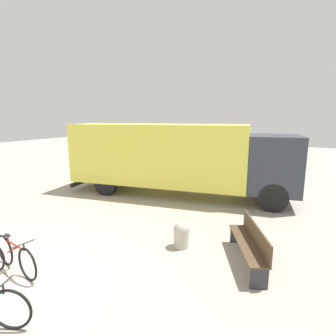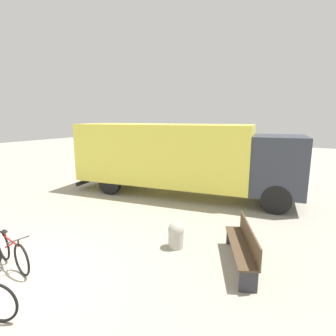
{
  "view_description": "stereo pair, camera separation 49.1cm",
  "coord_description": "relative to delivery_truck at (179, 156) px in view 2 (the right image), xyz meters",
  "views": [
    {
      "loc": [
        4.77,
        -2.55,
        3.2
      ],
      "look_at": [
        1.09,
        4.95,
        1.59
      ],
      "focal_mm": 28.0,
      "sensor_mm": 36.0,
      "label": 1
    },
    {
      "loc": [
        5.2,
        -2.32,
        3.2
      ],
      "look_at": [
        1.09,
        4.95,
        1.59
      ],
      "focal_mm": 28.0,
      "sensor_mm": 36.0,
      "label": 2
    }
  ],
  "objects": [
    {
      "name": "bicycle_middle",
      "position": [
        -0.64,
        -6.68,
        -1.29
      ],
      "size": [
        1.65,
        0.45,
        0.78
      ],
      "rotation": [
        0.0,
        0.0,
        -0.16
      ],
      "color": "black",
      "rests_on": "ground"
    },
    {
      "name": "bollard_near_bench",
      "position": [
        2.04,
        -4.15,
        -1.31
      ],
      "size": [
        0.4,
        0.4,
        0.67
      ],
      "color": "#B2AD9E",
      "rests_on": "ground"
    },
    {
      "name": "park_bench",
      "position": [
        3.7,
        -4.12,
        -1.16
      ],
      "size": [
        1.18,
        1.99,
        0.89
      ],
      "rotation": [
        0.0,
        0.0,
        1.99
      ],
      "color": "brown",
      "rests_on": "ground"
    },
    {
      "name": "delivery_truck",
      "position": [
        0.0,
        0.0,
        0.0
      ],
      "size": [
        9.4,
        3.51,
        2.94
      ],
      "rotation": [
        0.0,
        0.0,
        0.15
      ],
      "color": "#EAE04C",
      "rests_on": "ground"
    }
  ]
}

